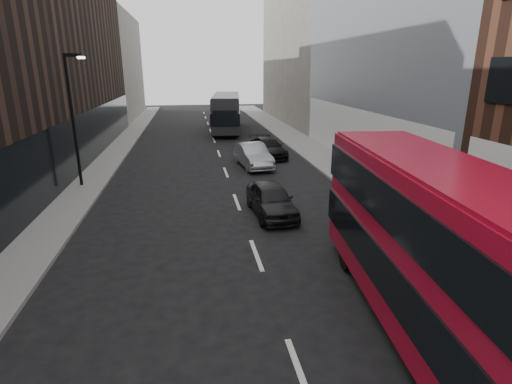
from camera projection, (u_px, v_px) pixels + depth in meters
name	position (u px, v px, depth m)	size (l,w,h in m)	color
sidewalk_right	(315.00, 152.00, 31.49)	(3.00, 80.00, 0.15)	slate
sidewalk_left	(110.00, 159.00, 29.08)	(2.00, 80.00, 0.15)	slate
building_modern_block	(400.00, 11.00, 25.41)	(5.03, 22.00, 20.00)	gray
building_victorian	(301.00, 39.00, 47.13)	(6.50, 24.00, 21.00)	#69645C
building_left_mid	(66.00, 60.00, 31.18)	(5.00, 24.00, 14.00)	black
building_left_far	(115.00, 67.00, 52.06)	(5.00, 20.00, 13.00)	#69645C
street_lamp	(74.00, 112.00, 21.23)	(1.06, 0.22, 7.00)	black
red_bus	(437.00, 245.00, 9.46)	(3.59, 10.93, 4.35)	#A70A22
grey_bus	(226.00, 112.00, 41.91)	(4.06, 11.89, 3.77)	black
car_a	(271.00, 199.00, 18.09)	(1.73, 4.30, 1.47)	black
car_b	(253.00, 155.00, 26.91)	(1.66, 4.76, 1.57)	gray
car_c	(268.00, 148.00, 29.99)	(1.94, 4.76, 1.38)	black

